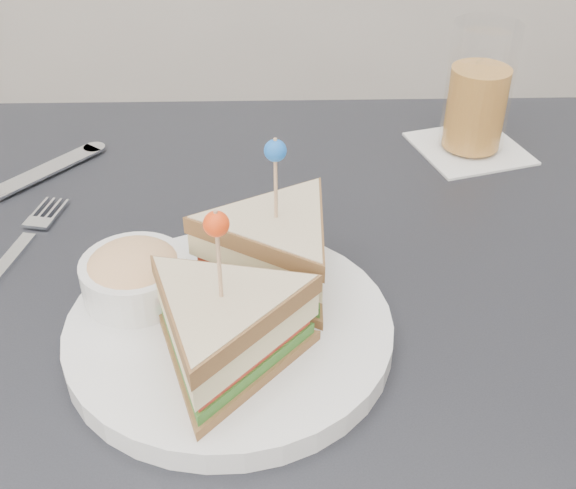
# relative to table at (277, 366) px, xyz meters

# --- Properties ---
(table) EXTENTS (0.80, 0.80, 0.75)m
(table) POSITION_rel_table_xyz_m (0.00, 0.00, 0.00)
(table) COLOR black
(table) RESTS_ON ground
(plate_meal) EXTENTS (0.31, 0.31, 0.15)m
(plate_meal) POSITION_rel_table_xyz_m (-0.03, -0.04, 0.12)
(plate_meal) COLOR white
(plate_meal) RESTS_ON table
(cutlery_fork) EXTENTS (0.05, 0.17, 0.01)m
(cutlery_fork) POSITION_rel_table_xyz_m (-0.23, 0.08, 0.08)
(cutlery_fork) COLOR silver
(cutlery_fork) RESTS_ON table
(cutlery_knife) EXTENTS (0.17, 0.20, 0.01)m
(cutlery_knife) POSITION_rel_table_xyz_m (-0.28, 0.17, 0.08)
(cutlery_knife) COLOR silver
(cutlery_knife) RESTS_ON table
(drink_set) EXTENTS (0.14, 0.14, 0.14)m
(drink_set) POSITION_rel_table_xyz_m (0.22, 0.26, 0.14)
(drink_set) COLOR white
(drink_set) RESTS_ON table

